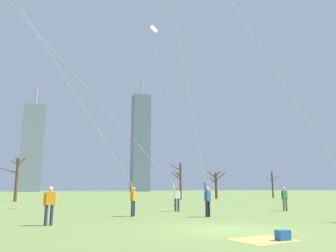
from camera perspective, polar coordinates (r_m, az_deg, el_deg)
ground_plane at (r=13.07m, az=10.08°, el=-17.52°), size 400.00×400.00×0.00m
kite_flyer_midfield_right_orange at (r=17.15m, az=-12.10°, el=-2.86°), size 11.29×6.77×14.94m
kite_flyer_foreground_left_pink at (r=18.10m, az=22.88°, el=0.57°), size 5.77×6.97×19.08m
kite_flyer_midfield_left_yellow at (r=21.50m, az=-5.48°, el=-4.46°), size 16.02×2.33×16.61m
kite_flyer_foreground_right_blue at (r=17.51m, az=4.93°, el=-1.64°), size 5.98×4.32×18.09m
bystander_strolling_midfield at (r=15.09m, az=-20.09°, el=-12.68°), size 0.51×0.23×1.62m
bystander_far_off_by_trees at (r=24.53m, az=19.80°, el=-11.75°), size 0.51×0.22×1.62m
distant_kite_low_near_trees_white at (r=29.41m, az=-2.02°, el=12.93°), size 3.19×2.37×15.78m
picnic_spot at (r=10.83m, az=18.17°, el=-18.08°), size 2.00×1.67×0.31m
bare_tree_center at (r=45.68m, az=2.10°, el=-9.43°), size 1.23×1.68×5.01m
bare_tree_far_right_edge at (r=49.57m, az=8.41°, el=-10.00°), size 2.19×2.40×4.12m
bare_tree_left_of_center at (r=56.80m, az=17.89°, el=-9.62°), size 2.36×2.27×4.45m
bare_tree_rightmost at (r=43.21m, az=-25.06°, el=-8.25°), size 2.92×2.13×5.21m
skyline_mid_tower_right at (r=153.38m, az=-4.84°, el=-2.87°), size 8.09×6.01×53.48m
skyline_squat_block at (r=155.62m, az=-22.75°, el=-3.53°), size 9.13×8.94×47.30m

